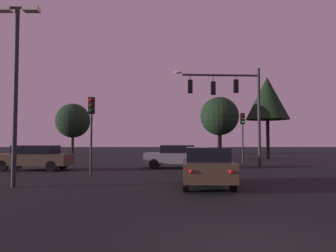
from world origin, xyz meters
TOP-DOWN VIEW (x-y plane):
  - ground_plane at (0.00, 24.50)m, footprint 168.00×168.00m
  - traffic_signal_mast_arm at (3.18, 16.59)m, footprint 5.89×0.57m
  - traffic_light_corner_left at (-5.30, 12.00)m, footprint 0.32×0.36m
  - traffic_light_corner_right at (4.91, 20.91)m, footprint 0.36×0.38m
  - car_nearside_lane at (0.24, 7.37)m, footprint 2.09×4.41m
  - car_crossing_left at (-0.63, 16.43)m, footprint 4.27×2.13m
  - car_crossing_right at (-9.37, 14.75)m, footprint 4.68×2.19m
  - parking_lot_lamp_post at (-7.19, 7.28)m, footprint 1.70×0.36m
  - tree_behind_sign at (4.15, 27.50)m, footprint 3.89×3.89m
  - tree_left_far at (-13.82, 38.87)m, footprint 4.63×4.63m
  - tree_center_horizon at (9.37, 28.58)m, footprint 4.48×4.48m

SIDE VIEW (x-z plane):
  - ground_plane at x=0.00m, z-range 0.00..0.00m
  - car_crossing_left at x=-0.63m, z-range 0.03..1.55m
  - car_nearside_lane at x=0.24m, z-range 0.04..1.56m
  - car_crossing_right at x=-9.37m, z-range 0.04..1.56m
  - traffic_light_corner_right at x=4.91m, z-range 0.86..4.93m
  - traffic_light_corner_left at x=-5.30m, z-range 0.87..4.98m
  - tree_behind_sign at x=4.15m, z-range 1.17..7.46m
  - parking_lot_lamp_post at x=-7.19m, z-range 1.03..8.08m
  - tree_left_far at x=-13.82m, z-range 1.14..8.07m
  - traffic_signal_mast_arm at x=3.18m, z-range 1.37..8.13m
  - tree_center_horizon at x=9.37m, z-range 2.01..10.56m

